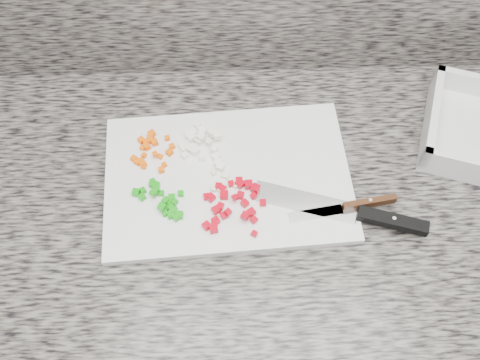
{
  "coord_description": "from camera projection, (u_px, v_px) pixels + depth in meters",
  "views": [
    {
      "loc": [
        -0.11,
        1.03,
        1.68
      ],
      "look_at": [
        -0.1,
        1.47,
        0.93
      ],
      "focal_mm": 40.0,
      "sensor_mm": 36.0,
      "label": 1
    }
  ],
  "objects": [
    {
      "name": "cabinet",
      "position": [
        280.0,
        293.0,
        1.29
      ],
      "size": [
        3.92,
        0.62,
        0.86
      ],
      "primitive_type": "cube",
      "color": "silver",
      "rests_on": "ground"
    },
    {
      "name": "cutting_board",
      "position": [
        228.0,
        178.0,
        0.9
      ],
      "size": [
        0.43,
        0.3,
        0.01
      ],
      "primitive_type": "cube",
      "rotation": [
        0.0,
        0.0,
        0.06
      ],
      "color": "white",
      "rests_on": "countertop"
    },
    {
      "name": "carrot_pile",
      "position": [
        151.0,
        150.0,
        0.91
      ],
      "size": [
        0.08,
        0.09,
        0.01
      ],
      "color": "#F15D05",
      "rests_on": "cutting_board"
    },
    {
      "name": "red_pepper_pile",
      "position": [
        232.0,
        203.0,
        0.86
      ],
      "size": [
        0.1,
        0.11,
        0.02
      ],
      "color": "#B80214",
      "rests_on": "cutting_board"
    },
    {
      "name": "garlic_pile",
      "position": [
        221.0,
        184.0,
        0.88
      ],
      "size": [
        0.05,
        0.05,
        0.01
      ],
      "color": "#F0E7BA",
      "rests_on": "cutting_board"
    },
    {
      "name": "chef_knife",
      "position": [
        362.0,
        214.0,
        0.85
      ],
      "size": [
        0.28,
        0.11,
        0.02
      ],
      "rotation": [
        0.0,
        0.0,
        -0.3
      ],
      "color": "silver",
      "rests_on": "cutting_board"
    },
    {
      "name": "green_pepper_pile",
      "position": [
        163.0,
        200.0,
        0.86
      ],
      "size": [
        0.09,
        0.08,
        0.02
      ],
      "color": "#11960D",
      "rests_on": "cutting_board"
    },
    {
      "name": "onion_pile",
      "position": [
        202.0,
        145.0,
        0.92
      ],
      "size": [
        0.08,
        0.1,
        0.02
      ],
      "color": "white",
      "rests_on": "cutting_board"
    },
    {
      "name": "countertop",
      "position": [
        297.0,
        208.0,
        0.9
      ],
      "size": [
        3.96,
        0.64,
        0.04
      ],
      "primitive_type": "cube",
      "color": "#635F57",
      "rests_on": "cabinet"
    },
    {
      "name": "paring_knife",
      "position": [
        356.0,
        205.0,
        0.86
      ],
      "size": [
        0.18,
        0.04,
        0.02
      ],
      "rotation": [
        0.0,
        0.0,
        0.15
      ],
      "color": "silver",
      "rests_on": "cutting_board"
    }
  ]
}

